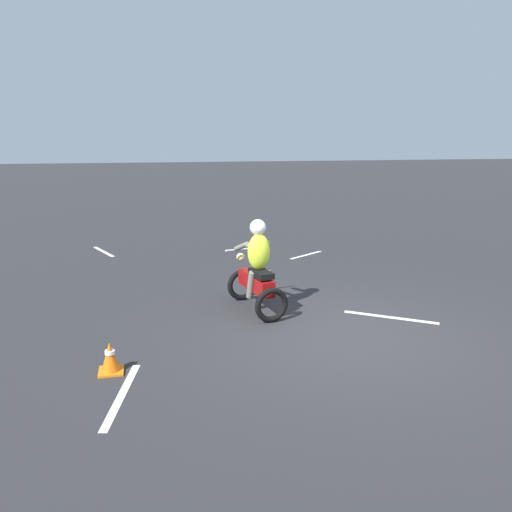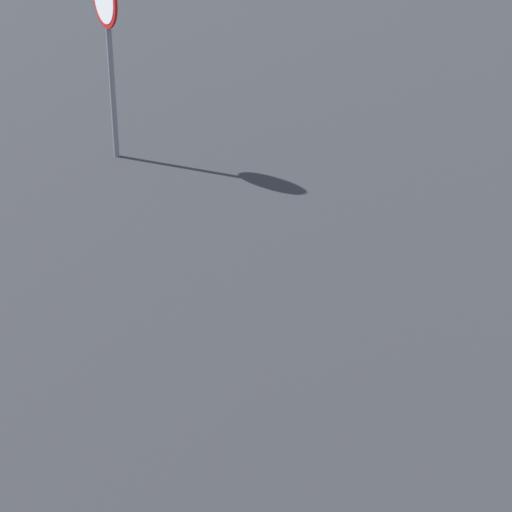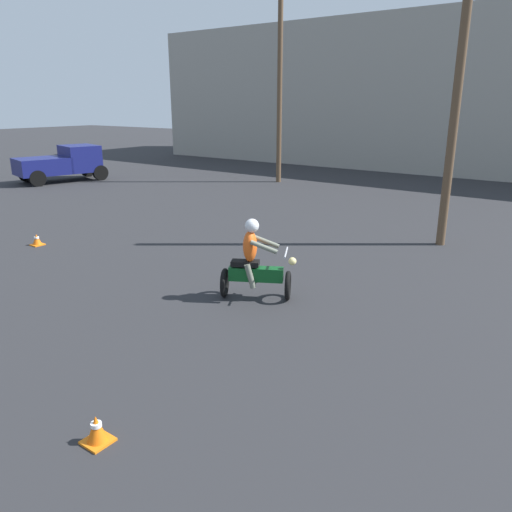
# 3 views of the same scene
# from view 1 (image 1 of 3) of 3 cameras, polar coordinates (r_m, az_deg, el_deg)

# --- Properties ---
(ground_plane) EXTENTS (120.00, 120.00, 0.00)m
(ground_plane) POSITION_cam_1_polar(r_m,az_deg,el_deg) (8.01, 10.39, -8.93)
(ground_plane) COLOR #28282B
(motorcycle_rider_foreground) EXTENTS (0.88, 1.55, 1.66)m
(motorcycle_rider_foreground) POSITION_cam_1_polar(r_m,az_deg,el_deg) (8.74, 0.09, -1.80)
(motorcycle_rider_foreground) COLOR black
(motorcycle_rider_foreground) RESTS_ON ground
(traffic_cone_far_right) EXTENTS (0.32, 0.32, 0.42)m
(traffic_cone_far_right) POSITION_cam_1_polar(r_m,az_deg,el_deg) (6.93, -16.32, -11.11)
(traffic_cone_far_right) COLOR orange
(traffic_cone_far_right) RESTS_ON ground
(lane_stripe_n) EXTENTS (0.44, 1.58, 0.01)m
(lane_stripe_n) POSITION_cam_1_polar(r_m,az_deg,el_deg) (6.42, -15.09, -15.04)
(lane_stripe_n) COLOR silver
(lane_stripe_n) RESTS_ON ground
(lane_stripe_nw) EXTENTS (1.36, 1.00, 0.01)m
(lane_stripe_nw) POSITION_cam_1_polar(r_m,az_deg,el_deg) (8.94, 15.11, -6.77)
(lane_stripe_nw) COLOR silver
(lane_stripe_nw) RESTS_ON ground
(lane_stripe_sw) EXTENTS (1.10, 0.76, 0.01)m
(lane_stripe_sw) POSITION_cam_1_polar(r_m,az_deg,el_deg) (13.23, 5.75, 0.12)
(lane_stripe_sw) COLOR silver
(lane_stripe_sw) RESTS_ON ground
(lane_stripe_se) EXTENTS (0.65, 1.39, 0.01)m
(lane_stripe_se) POSITION_cam_1_polar(r_m,az_deg,el_deg) (14.18, -17.02, 0.49)
(lane_stripe_se) COLOR silver
(lane_stripe_se) RESTS_ON ground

